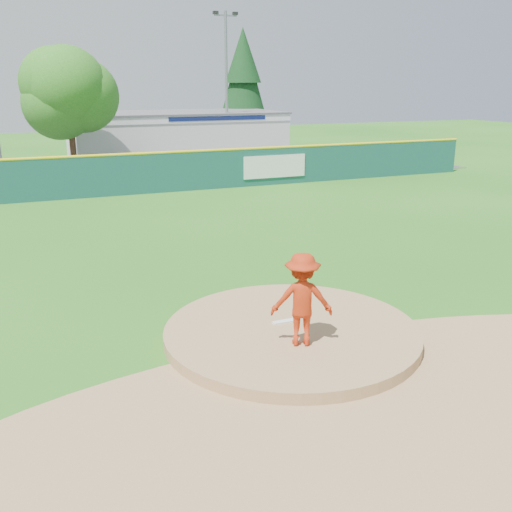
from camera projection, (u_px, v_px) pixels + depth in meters
name	position (u px, v px, depth m)	size (l,w,h in m)	color
ground	(291.00, 338.00, 12.36)	(120.00, 120.00, 0.00)	#286B19
pitchers_mound	(291.00, 338.00, 12.36)	(5.50, 5.50, 0.50)	#9E774C
pitching_rubber	(286.00, 321.00, 12.55)	(0.60, 0.15, 0.04)	white
infield_dirt_arc	(369.00, 407.00, 9.71)	(15.40, 15.40, 0.01)	#9E774C
parking_lot	(105.00, 170.00, 36.21)	(44.00, 16.00, 0.02)	#38383A
pitcher	(302.00, 299.00, 11.25)	(1.23, 0.71, 1.91)	#B32B0F
van	(48.00, 179.00, 28.93)	(2.11, 4.57, 1.27)	white
pool_building_grp	(176.00, 134.00, 42.35)	(15.20, 8.20, 3.31)	silver
fence_banners	(115.00, 176.00, 27.62)	(20.58, 0.04, 1.20)	maroon
outfield_fence	(131.00, 173.00, 27.95)	(40.00, 0.14, 2.07)	#164845
deciduous_tree	(68.00, 97.00, 32.39)	(5.60, 5.60, 7.36)	#382314
conifer_tree	(243.00, 80.00, 47.34)	(4.40, 4.40, 9.50)	#382314
light_pole_right	(226.00, 80.00, 39.69)	(1.75, 0.25, 10.00)	gray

